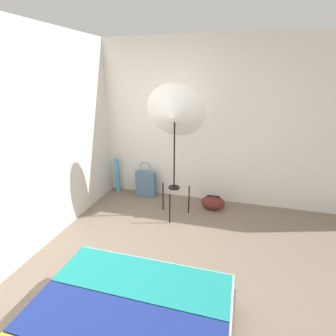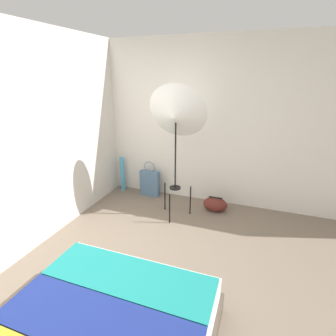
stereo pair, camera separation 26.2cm
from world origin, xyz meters
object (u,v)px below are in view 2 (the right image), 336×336
(duffel_bag, at_px, (215,204))
(paper_roll, at_px, (123,174))
(photo_umbrella, at_px, (176,116))
(tote_bag, at_px, (150,183))

(duffel_bag, bearing_deg, paper_roll, 172.77)
(photo_umbrella, distance_m, duffel_bag, 1.55)
(tote_bag, bearing_deg, duffel_bag, -8.41)
(tote_bag, bearing_deg, photo_umbrella, -38.91)
(photo_umbrella, bearing_deg, duffel_bag, 31.85)
(tote_bag, distance_m, duffel_bag, 1.22)
(photo_umbrella, bearing_deg, paper_roll, 154.90)
(duffel_bag, height_order, paper_roll, paper_roll)
(photo_umbrella, height_order, duffel_bag, photo_umbrella)
(duffel_bag, bearing_deg, photo_umbrella, -148.15)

